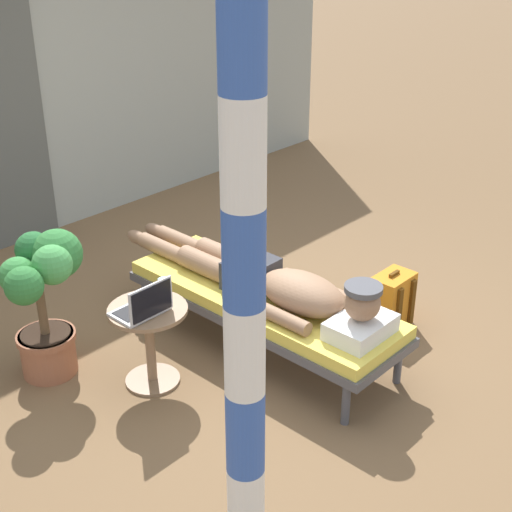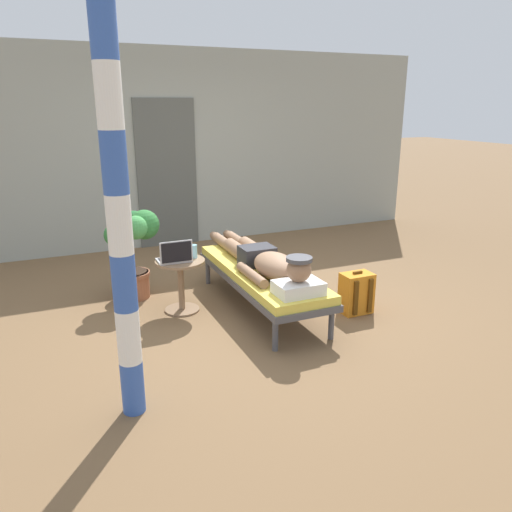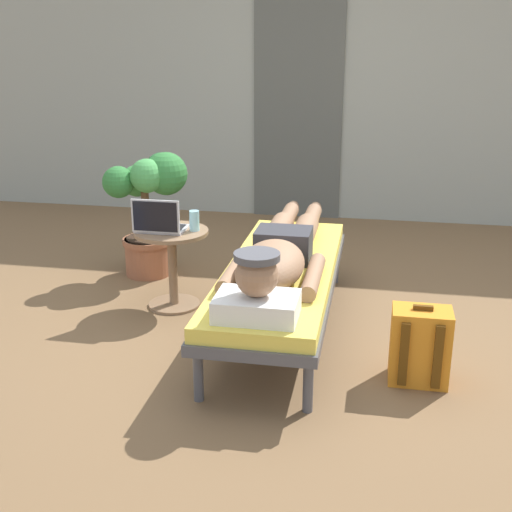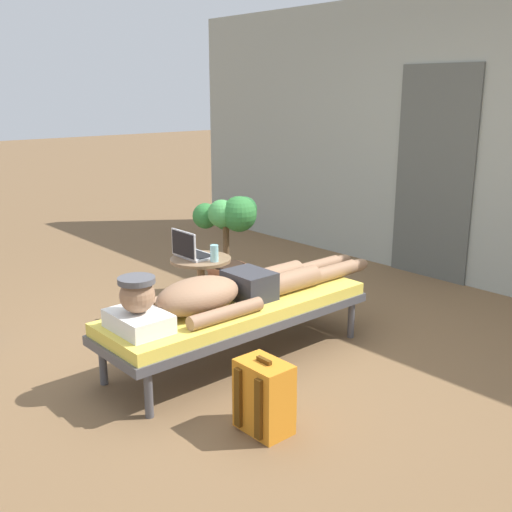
{
  "view_description": "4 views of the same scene",
  "coord_description": "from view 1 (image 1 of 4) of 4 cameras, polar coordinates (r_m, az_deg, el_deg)",
  "views": [
    {
      "loc": [
        -3.01,
        -2.79,
        2.73
      ],
      "look_at": [
        0.24,
        0.2,
        0.54
      ],
      "focal_mm": 51.47,
      "sensor_mm": 36.0,
      "label": 1
    },
    {
      "loc": [
        -1.85,
        -4.26,
        1.97
      ],
      "look_at": [
        0.13,
        0.25,
        0.46
      ],
      "focal_mm": 34.96,
      "sensor_mm": 36.0,
      "label": 2
    },
    {
      "loc": [
        0.61,
        -3.65,
        1.72
      ],
      "look_at": [
        -0.08,
        -0.02,
        0.47
      ],
      "focal_mm": 46.07,
      "sensor_mm": 36.0,
      "label": 3
    },
    {
      "loc": [
        3.07,
        -2.5,
        1.8
      ],
      "look_at": [
        -0.08,
        0.27,
        0.66
      ],
      "focal_mm": 42.74,
      "sensor_mm": 36.0,
      "label": 4
    }
  ],
  "objects": [
    {
      "name": "porch_post",
      "position": [
        2.62,
        -0.89,
        -7.31
      ],
      "size": [
        0.15,
        0.15,
        2.56
      ],
      "color": "#3359B2",
      "rests_on": "ground"
    },
    {
      "name": "laptop",
      "position": [
        4.31,
        -8.66,
        -3.9
      ],
      "size": [
        0.31,
        0.24,
        0.23
      ],
      "color": "silver",
      "rests_on": "side_table"
    },
    {
      "name": "drink_glass",
      "position": [
        4.47,
        -7.2,
        -2.52
      ],
      "size": [
        0.06,
        0.06,
        0.13
      ],
      "primitive_type": "cylinder",
      "color": "#99D8E5",
      "rests_on": "side_table"
    },
    {
      "name": "house_wall_back",
      "position": [
        6.49,
        -18.39,
        12.79
      ],
      "size": [
        7.6,
        0.2,
        2.7
      ],
      "primitive_type": "cube",
      "color": "#999E93",
      "rests_on": "ground"
    },
    {
      "name": "ground_plane",
      "position": [
        4.93,
        -0.18,
        -7.26
      ],
      "size": [
        40.0,
        40.0,
        0.0
      ],
      "primitive_type": "plane",
      "color": "brown"
    },
    {
      "name": "side_table",
      "position": [
        4.49,
        -8.3,
        -5.89
      ],
      "size": [
        0.48,
        0.48,
        0.52
      ],
      "color": "#8C6B4C",
      "rests_on": "ground"
    },
    {
      "name": "potted_plant",
      "position": [
        4.63,
        -16.15,
        -2.76
      ],
      "size": [
        0.58,
        0.48,
        0.92
      ],
      "color": "#9E5B3D",
      "rests_on": "ground"
    },
    {
      "name": "backpack",
      "position": [
        5.17,
        10.45,
        -3.48
      ],
      "size": [
        0.3,
        0.26,
        0.42
      ],
      "color": "orange",
      "rests_on": "ground"
    },
    {
      "name": "lounge_chair",
      "position": [
        4.78,
        0.54,
        -3.58
      ],
      "size": [
        0.64,
        1.96,
        0.42
      ],
      "color": "#4C4C51",
      "rests_on": "ground"
    },
    {
      "name": "person_reclining",
      "position": [
        4.64,
        1.41,
        -2.11
      ],
      "size": [
        0.53,
        2.17,
        0.33
      ],
      "color": "white",
      "rests_on": "lounge_chair"
    }
  ]
}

